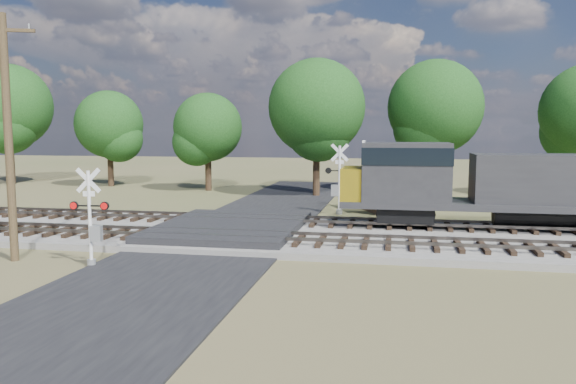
% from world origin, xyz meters
% --- Properties ---
extents(ground, '(160.00, 160.00, 0.00)m').
position_xyz_m(ground, '(0.00, 0.00, 0.00)').
color(ground, '#4A532C').
rests_on(ground, ground).
extents(ballast_bed, '(140.00, 10.00, 0.30)m').
position_xyz_m(ballast_bed, '(10.00, 0.50, 0.15)').
color(ballast_bed, gray).
rests_on(ballast_bed, ground).
extents(road, '(7.00, 60.00, 0.08)m').
position_xyz_m(road, '(0.00, 0.00, 0.04)').
color(road, black).
rests_on(road, ground).
extents(crossing_panel, '(7.00, 9.00, 0.62)m').
position_xyz_m(crossing_panel, '(0.00, 0.50, 0.32)').
color(crossing_panel, '#262628').
rests_on(crossing_panel, ground).
extents(track_near, '(140.00, 2.60, 0.33)m').
position_xyz_m(track_near, '(3.12, -2.00, 0.41)').
color(track_near, black).
rests_on(track_near, ballast_bed).
extents(track_far, '(140.00, 2.60, 0.33)m').
position_xyz_m(track_far, '(3.12, 3.00, 0.41)').
color(track_far, black).
rests_on(track_far, ballast_bed).
extents(crossing_signal_near, '(1.57, 0.36, 3.90)m').
position_xyz_m(crossing_signal_near, '(-3.39, -6.90, 1.62)').
color(crossing_signal_near, silver).
rests_on(crossing_signal_near, ground).
extents(crossing_signal_far, '(1.82, 0.39, 4.51)m').
position_xyz_m(crossing_signal_far, '(4.69, 8.65, 1.88)').
color(crossing_signal_far, silver).
rests_on(crossing_signal_far, ground).
extents(utility_pole, '(2.33, 0.94, 9.92)m').
position_xyz_m(utility_pole, '(-7.08, -6.62, 5.26)').
color(utility_pole, '#3C2E1B').
rests_on(utility_pole, ground).
extents(equipment_shed, '(5.32, 5.32, 2.74)m').
position_xyz_m(equipment_shed, '(8.26, 10.74, 1.39)').
color(equipment_shed, '#4A311F').
rests_on(equipment_shed, ground).
extents(treeline, '(84.05, 12.74, 11.81)m').
position_xyz_m(treeline, '(9.47, 20.98, 7.02)').
color(treeline, black).
rests_on(treeline, ground).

